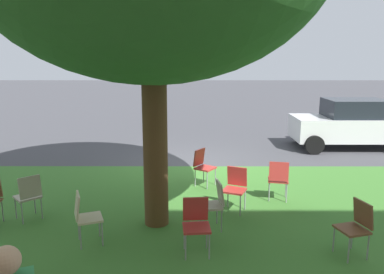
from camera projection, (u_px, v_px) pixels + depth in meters
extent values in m
plane|color=#424247|center=(193.00, 164.00, 10.90)|extent=(80.00, 80.00, 0.00)
cube|color=#3D752D|center=(193.00, 208.00, 7.77)|extent=(48.00, 6.00, 0.01)
cylinder|color=brown|center=(155.00, 135.00, 6.72)|extent=(0.44, 0.44, 3.34)
cube|color=#B7332D|center=(205.00, 168.00, 9.01)|extent=(0.57, 0.57, 0.04)
cube|color=#B7332D|center=(199.00, 157.00, 9.06)|extent=(0.30, 0.38, 0.40)
cylinder|color=gray|center=(207.00, 181.00, 8.82)|extent=(0.02, 0.02, 0.42)
cylinder|color=gray|center=(215.00, 177.00, 9.11)|extent=(0.02, 0.02, 0.42)
cylinder|color=gray|center=(195.00, 178.00, 9.01)|extent=(0.02, 0.02, 0.42)
cylinder|color=gray|center=(204.00, 174.00, 9.30)|extent=(0.02, 0.02, 0.42)
cube|color=brown|center=(352.00, 229.00, 5.81)|extent=(0.50, 0.51, 0.04)
cube|color=brown|center=(363.00, 213.00, 5.80)|extent=(0.19, 0.41, 0.40)
cylinder|color=gray|center=(334.00, 239.00, 5.98)|extent=(0.02, 0.02, 0.42)
cylinder|color=gray|center=(349.00, 250.00, 5.64)|extent=(0.02, 0.02, 0.42)
cylinder|color=gray|center=(352.00, 237.00, 6.07)|extent=(0.02, 0.02, 0.42)
cylinder|color=gray|center=(368.00, 247.00, 5.73)|extent=(0.02, 0.02, 0.42)
cube|color=#B7332D|center=(278.00, 180.00, 8.15)|extent=(0.49, 0.47, 0.04)
cube|color=#B7332D|center=(279.00, 171.00, 7.93)|extent=(0.41, 0.16, 0.40)
cylinder|color=gray|center=(286.00, 188.00, 8.33)|extent=(0.02, 0.02, 0.42)
cylinder|color=gray|center=(269.00, 187.00, 8.40)|extent=(0.02, 0.02, 0.42)
cylinder|color=gray|center=(287.00, 193.00, 8.00)|extent=(0.02, 0.02, 0.42)
cylinder|color=gray|center=(269.00, 192.00, 8.07)|extent=(0.02, 0.02, 0.42)
cube|color=#ADA393|center=(28.00, 197.00, 7.16)|extent=(0.58, 0.58, 0.04)
cube|color=#ADA393|center=(30.00, 187.00, 6.98)|extent=(0.35, 0.33, 0.40)
cylinder|color=gray|center=(35.00, 203.00, 7.45)|extent=(0.02, 0.02, 0.42)
cylinder|color=gray|center=(16.00, 208.00, 7.21)|extent=(0.02, 0.02, 0.42)
cylinder|color=gray|center=(42.00, 208.00, 7.20)|extent=(0.02, 0.02, 0.42)
cylinder|color=gray|center=(22.00, 213.00, 6.97)|extent=(0.02, 0.02, 0.42)
cube|color=#B7332D|center=(234.00, 190.00, 7.51)|extent=(0.54, 0.53, 0.04)
cube|color=#B7332D|center=(237.00, 176.00, 7.62)|extent=(0.40, 0.24, 0.40)
cylinder|color=gray|center=(223.00, 203.00, 7.47)|extent=(0.02, 0.02, 0.42)
cylinder|color=gray|center=(240.00, 206.00, 7.33)|extent=(0.02, 0.02, 0.42)
cylinder|color=gray|center=(228.00, 197.00, 7.78)|extent=(0.02, 0.02, 0.42)
cylinder|color=gray|center=(245.00, 200.00, 7.64)|extent=(0.02, 0.02, 0.42)
cube|color=#ADA393|center=(210.00, 206.00, 6.74)|extent=(0.46, 0.48, 0.04)
cube|color=#ADA393|center=(220.00, 192.00, 6.72)|extent=(0.15, 0.41, 0.40)
cylinder|color=gray|center=(199.00, 214.00, 6.93)|extent=(0.02, 0.02, 0.42)
cylinder|color=gray|center=(202.00, 223.00, 6.58)|extent=(0.02, 0.02, 0.42)
cylinder|color=gray|center=(217.00, 213.00, 6.98)|extent=(0.02, 0.02, 0.42)
cylinder|color=gray|center=(221.00, 221.00, 6.64)|extent=(0.02, 0.02, 0.42)
cube|color=beige|center=(90.00, 218.00, 6.22)|extent=(0.52, 0.54, 0.04)
cube|color=beige|center=(77.00, 206.00, 6.10)|extent=(0.22, 0.40, 0.40)
cylinder|color=gray|center=(102.00, 234.00, 6.16)|extent=(0.02, 0.02, 0.42)
cylinder|color=gray|center=(99.00, 225.00, 6.49)|extent=(0.02, 0.02, 0.42)
cylinder|color=gray|center=(81.00, 238.00, 6.04)|extent=(0.02, 0.02, 0.42)
cylinder|color=gray|center=(79.00, 228.00, 6.37)|extent=(0.02, 0.02, 0.42)
cylinder|color=gray|center=(3.00, 211.00, 7.09)|extent=(0.02, 0.02, 0.42)
cube|color=#B7332D|center=(197.00, 228.00, 5.86)|extent=(0.45, 0.43, 0.04)
cube|color=#B7332D|center=(196.00, 209.00, 5.98)|extent=(0.40, 0.12, 0.40)
cylinder|color=gray|center=(186.00, 247.00, 5.73)|extent=(0.02, 0.02, 0.42)
cylinder|color=gray|center=(209.00, 246.00, 5.75)|extent=(0.02, 0.02, 0.42)
cylinder|color=gray|center=(184.00, 237.00, 6.06)|extent=(0.02, 0.02, 0.42)
cylinder|color=gray|center=(207.00, 236.00, 6.09)|extent=(0.02, 0.02, 0.42)
cube|color=silver|center=(349.00, 128.00, 12.76)|extent=(3.70, 1.64, 0.76)
cube|color=#1E232B|center=(355.00, 109.00, 12.63)|extent=(1.90, 1.44, 0.64)
cylinder|color=black|center=(314.00, 145.00, 11.99)|extent=(0.60, 0.18, 0.60)
cylinder|color=black|center=(299.00, 134.00, 13.69)|extent=(0.60, 0.18, 0.60)
cylinder|color=black|center=(377.00, 134.00, 13.69)|extent=(0.60, 0.18, 0.60)
sphere|color=tan|center=(6.00, 261.00, 2.75)|extent=(0.22, 0.22, 0.22)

